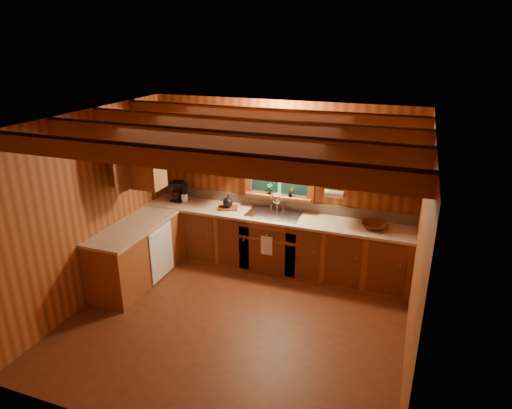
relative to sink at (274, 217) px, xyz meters
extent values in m
plane|color=#572915|center=(0.00, -1.60, -0.86)|extent=(4.20, 4.20, 0.00)
plane|color=brown|center=(0.00, -1.60, 1.74)|extent=(4.20, 4.20, 0.00)
plane|color=brown|center=(0.00, 0.30, 0.44)|extent=(4.20, 0.00, 4.20)
plane|color=brown|center=(0.00, -3.50, 0.44)|extent=(4.20, 0.00, 4.20)
plane|color=brown|center=(-2.10, -1.60, 0.44)|extent=(0.00, 3.80, 3.80)
plane|color=brown|center=(2.10, -1.60, 0.44)|extent=(0.00, 3.80, 3.80)
cube|color=brown|center=(0.00, -2.80, 1.63)|extent=(4.20, 0.14, 0.18)
cube|color=brown|center=(0.00, -2.00, 1.63)|extent=(4.20, 0.14, 0.18)
cube|color=brown|center=(0.00, -1.20, 1.63)|extent=(4.20, 0.14, 0.18)
cube|color=brown|center=(0.00, -0.40, 1.63)|extent=(4.20, 0.14, 0.18)
cube|color=brown|center=(0.00, -0.01, -0.43)|extent=(4.20, 0.62, 0.86)
cube|color=brown|center=(-1.79, -1.12, -0.43)|extent=(0.62, 1.60, 0.86)
cube|color=tan|center=(0.00, -0.01, 0.02)|extent=(4.20, 0.66, 0.04)
cube|color=tan|center=(-1.78, -1.12, 0.02)|extent=(0.64, 1.60, 0.04)
cube|color=tan|center=(0.00, 0.28, 0.12)|extent=(4.20, 0.02, 0.16)
cube|color=white|center=(-1.47, -0.92, -0.43)|extent=(0.02, 0.60, 0.80)
cube|color=brown|center=(-1.70, 0.13, 0.98)|extent=(0.78, 0.34, 0.78)
cube|color=brown|center=(-0.92, 0.13, 0.98)|extent=(0.55, 0.34, 0.78)
cube|color=brown|center=(0.92, 0.13, 0.98)|extent=(0.55, 0.34, 0.78)
cube|color=brown|center=(1.70, 0.13, 0.98)|extent=(0.78, 0.34, 0.78)
cube|color=brown|center=(-1.93, -0.92, 0.98)|extent=(0.34, 1.10, 0.78)
cube|color=brown|center=(0.00, 0.26, 1.14)|extent=(1.12, 0.08, 0.10)
cube|color=brown|center=(0.00, 0.26, 0.24)|extent=(1.12, 0.08, 0.10)
cube|color=brown|center=(-0.51, 0.26, 0.69)|extent=(0.10, 0.08, 0.80)
cube|color=brown|center=(0.51, 0.26, 0.69)|extent=(0.10, 0.08, 0.80)
cube|color=#448037|center=(0.00, 0.29, 0.69)|extent=(0.92, 0.01, 0.80)
cube|color=#0F2C2A|center=(-0.24, 0.27, 0.52)|extent=(0.42, 0.02, 0.42)
cube|color=#0F2C2A|center=(0.24, 0.27, 0.52)|extent=(0.42, 0.02, 0.42)
cylinder|color=black|center=(0.00, 0.27, 0.71)|extent=(0.92, 0.01, 0.01)
cube|color=brown|center=(0.00, 0.22, 0.26)|extent=(1.06, 0.14, 0.04)
cylinder|color=black|center=(0.00, 0.26, 1.37)|extent=(0.08, 0.03, 0.08)
cylinder|color=black|center=(-0.10, 0.20, 1.37)|extent=(0.09, 0.17, 0.08)
cylinder|color=black|center=(0.10, 0.20, 1.37)|extent=(0.09, 0.17, 0.08)
sphere|color=#FFE0A5|center=(-0.16, 0.14, 1.30)|extent=(0.13, 0.13, 0.13)
sphere|color=#FFE0A5|center=(0.16, 0.14, 1.30)|extent=(0.13, 0.13, 0.13)
cylinder|color=white|center=(0.92, -0.07, 0.51)|extent=(0.27, 0.11, 0.11)
cube|color=white|center=(0.00, -0.34, -0.34)|extent=(0.18, 0.01, 0.30)
cube|color=silver|center=(0.00, 0.00, 0.05)|extent=(0.82, 0.48, 0.02)
cube|color=#262628|center=(-0.19, 0.00, -0.02)|extent=(0.34, 0.40, 0.14)
cube|color=#262628|center=(0.19, 0.00, -0.02)|extent=(0.34, 0.40, 0.14)
cylinder|color=silver|center=(0.00, 0.18, 0.15)|extent=(0.04, 0.04, 0.22)
torus|color=silver|center=(0.00, 0.12, 0.26)|extent=(0.16, 0.02, 0.16)
cube|color=black|center=(-1.69, 0.02, 0.06)|extent=(0.19, 0.23, 0.03)
cube|color=black|center=(-1.69, 0.09, 0.22)|extent=(0.19, 0.08, 0.31)
cube|color=black|center=(-1.69, 0.00, 0.35)|extent=(0.19, 0.21, 0.04)
cylinder|color=black|center=(-1.69, -0.01, 0.15)|extent=(0.11, 0.11, 0.13)
cylinder|color=silver|center=(-1.54, 0.00, 0.12)|extent=(0.13, 0.13, 0.16)
cylinder|color=black|center=(-1.56, -0.01, 0.29)|extent=(0.03, 0.04, 0.23)
cylinder|color=black|center=(-1.54, 0.00, 0.29)|extent=(0.01, 0.01, 0.23)
cylinder|color=black|center=(-1.53, 0.01, 0.29)|extent=(0.03, 0.04, 0.23)
cylinder|color=black|center=(-1.51, 0.02, 0.29)|extent=(0.04, 0.06, 0.23)
cube|color=#5C2A13|center=(-0.76, -0.02, 0.06)|extent=(0.36, 0.31, 0.03)
sphere|color=black|center=(-0.76, -0.02, 0.15)|extent=(0.16, 0.16, 0.16)
cylinder|color=black|center=(-0.76, -0.02, 0.25)|extent=(0.03, 0.03, 0.04)
imported|color=#48230C|center=(1.51, -0.01, 0.09)|extent=(0.35, 0.35, 0.09)
imported|color=#5C2A13|center=(-0.14, 0.22, 0.38)|extent=(0.10, 0.07, 0.18)
imported|color=#5C2A13|center=(0.20, 0.22, 0.36)|extent=(0.09, 0.08, 0.16)
camera|label=1|loc=(1.93, -6.08, 2.63)|focal=31.31mm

